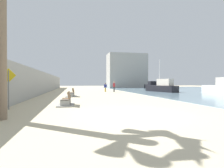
{
  "coord_description": "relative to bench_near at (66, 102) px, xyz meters",
  "views": [
    {
      "loc": [
        -2.93,
        -9.02,
        1.63
      ],
      "look_at": [
        1.21,
        10.36,
        1.45
      ],
      "focal_mm": 29.04,
      "sensor_mm": 36.0,
      "label": 1
    }
  ],
  "objects": [
    {
      "name": "person_walking",
      "position": [
        7.26,
        16.79,
        0.81
      ],
      "size": [
        0.45,
        0.34,
        1.78
      ],
      "color": "#333338",
      "rests_on": "ground"
    },
    {
      "name": "boat_far_left",
      "position": [
        20.3,
        30.59,
        0.52
      ],
      "size": [
        3.16,
        6.46,
        1.91
      ],
      "color": "black",
      "rests_on": "water_bay"
    },
    {
      "name": "bench_far",
      "position": [
        0.28,
        8.08,
        0.0
      ],
      "size": [
        1.27,
        2.18,
        0.98
      ],
      "color": "#9E9E99",
      "rests_on": "ground"
    },
    {
      "name": "pedestrian_sign",
      "position": [
        -3.3,
        -1.26,
        1.31
      ],
      "size": [
        0.85,
        0.08,
        2.48
      ],
      "color": "slate",
      "rests_on": "ground"
    },
    {
      "name": "person_standing",
      "position": [
        5.85,
        17.29,
        0.64
      ],
      "size": [
        0.46,
        0.32,
        1.52
      ],
      "color": "gold",
      "rests_on": "ground"
    },
    {
      "name": "ground_plane",
      "position": [
        3.43,
        13.87,
        -0.23
      ],
      "size": [
        120.0,
        120.0,
        0.0
      ],
      "primitive_type": "plane",
      "color": "beige"
    },
    {
      "name": "seawall",
      "position": [
        -4.07,
        13.87,
        1.33
      ],
      "size": [
        0.8,
        64.0,
        3.13
      ],
      "primitive_type": "cube",
      "color": "#9E9E99",
      "rests_on": "ground"
    },
    {
      "name": "boat_mid_bay",
      "position": [
        15.21,
        15.15,
        0.61
      ],
      "size": [
        2.87,
        7.08,
        5.52
      ],
      "color": "black",
      "rests_on": "water_bay"
    },
    {
      "name": "harbor_building",
      "position": [
        17.0,
        41.87,
        5.05
      ],
      "size": [
        12.0,
        6.0,
        10.57
      ],
      "primitive_type": "cube",
      "color": "#9E9E99",
      "rests_on": "ground"
    },
    {
      "name": "boat_far_right",
      "position": [
        22.27,
        9.84,
        0.67
      ],
      "size": [
        1.82,
        6.19,
        2.35
      ],
      "color": "white",
      "rests_on": "water_bay"
    },
    {
      "name": "bench_near",
      "position": [
        0.0,
        0.0,
        0.0
      ],
      "size": [
        1.19,
        2.15,
        0.98
      ],
      "color": "#9E9E99",
      "rests_on": "ground"
    }
  ]
}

